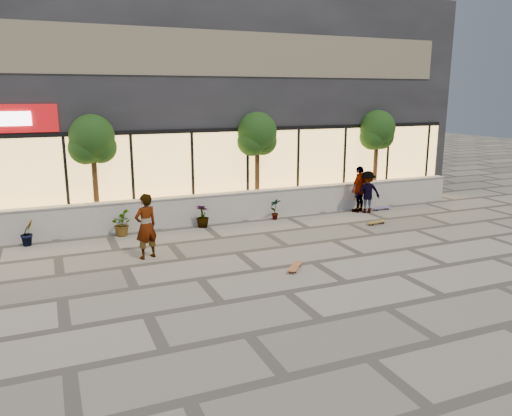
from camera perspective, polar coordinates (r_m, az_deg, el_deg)
name	(u,v)px	position (r m, az deg, el deg)	size (l,w,h in m)	color
ground	(287,292)	(11.95, 3.51, -9.58)	(80.00, 80.00, 0.00)	gray
planter_wall	(201,209)	(18.04, -6.33, -0.12)	(22.00, 0.42, 1.04)	silver
retail_building	(163,101)	(22.90, -10.58, 11.90)	(24.00, 9.17, 8.50)	black
shrub_b	(27,233)	(16.87, -24.66, -2.58)	(0.45, 0.36, 0.81)	#173912
shrub_c	(121,224)	(16.97, -15.21, -1.74)	(0.73, 0.63, 0.81)	#173912
shrub_d	(203,216)	(17.53, -6.12, -0.90)	(0.45, 0.45, 0.81)	#173912
shrub_e	(275,209)	(18.50, 2.21, -0.10)	(0.43, 0.29, 0.81)	#173912
tree_midwest	(92,142)	(17.71, -18.20, 7.15)	(1.60, 1.50, 3.92)	#4F361C
tree_mideast	(257,136)	(19.15, 0.14, 8.18)	(1.60, 1.50, 3.92)	#4F361C
tree_east	(377,132)	(21.88, 13.67, 8.41)	(1.60, 1.50, 3.92)	#4F361C
skater_center	(146,226)	(14.35, -12.47, -2.05)	(0.68, 0.45, 1.87)	white
skater_right_near	(360,189)	(20.02, 11.75, 2.13)	(1.07, 0.45, 1.83)	silver
skater_right_far	(367,192)	(19.98, 12.61, 1.80)	(1.06, 0.61, 1.65)	maroon
skateboard_center	(295,267)	(13.38, 4.46, -6.69)	(0.71, 0.78, 0.10)	#A05734
skateboard_right_near	(377,222)	(18.38, 13.61, -1.57)	(0.87, 0.34, 0.10)	brown
skateboard_right_far	(381,208)	(20.69, 14.14, 0.01)	(0.87, 0.22, 0.10)	#6357A0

